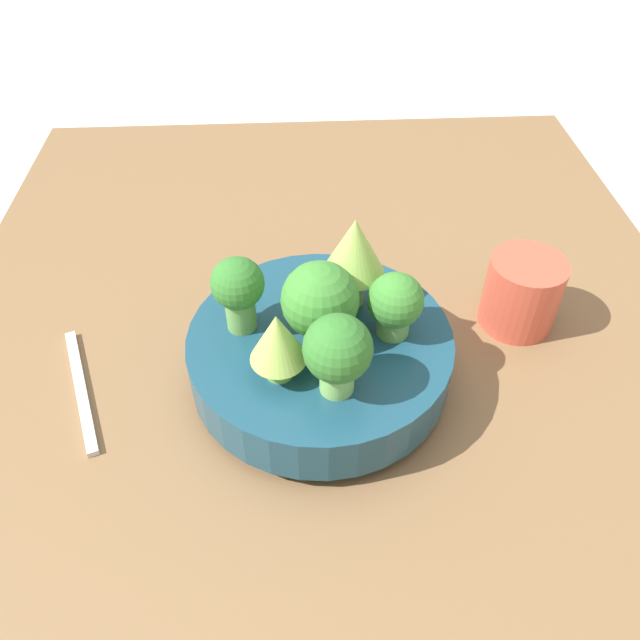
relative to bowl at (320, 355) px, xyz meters
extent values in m
plane|color=silver|center=(-0.03, 0.01, -0.07)|extent=(6.00, 6.00, 0.00)
cube|color=brown|center=(-0.03, 0.01, -0.05)|extent=(1.05, 0.82, 0.04)
cylinder|color=navy|center=(0.00, 0.00, -0.03)|extent=(0.11, 0.11, 0.01)
cylinder|color=navy|center=(0.00, 0.00, 0.00)|extent=(0.24, 0.24, 0.05)
cylinder|color=#609347|center=(0.00, 0.07, 0.04)|extent=(0.03, 0.03, 0.02)
sphere|color=#387A2D|center=(0.00, 0.07, 0.06)|extent=(0.05, 0.05, 0.05)
cylinder|color=#609347|center=(-0.02, -0.07, 0.04)|extent=(0.03, 0.03, 0.03)
sphere|color=#2D6B28|center=(-0.02, -0.07, 0.08)|extent=(0.05, 0.05, 0.05)
cylinder|color=#7AB256|center=(0.06, 0.01, 0.04)|extent=(0.03, 0.03, 0.03)
sphere|color=#2D6B28|center=(0.06, 0.01, 0.07)|extent=(0.06, 0.06, 0.06)
cylinder|color=#609347|center=(-0.04, 0.03, 0.04)|extent=(0.02, 0.02, 0.04)
cone|color=#93B751|center=(-0.04, 0.03, 0.09)|extent=(0.06, 0.06, 0.06)
cylinder|color=#7AB256|center=(0.00, 0.00, 0.04)|extent=(0.02, 0.02, 0.02)
sphere|color=#387A2D|center=(0.00, 0.00, 0.07)|extent=(0.07, 0.07, 0.07)
cylinder|color=#6BA34C|center=(0.04, -0.04, 0.04)|extent=(0.02, 0.02, 0.02)
cone|color=#93B751|center=(0.04, -0.04, 0.07)|extent=(0.05, 0.05, 0.05)
cylinder|color=#C64C38|center=(-0.07, 0.21, 0.00)|extent=(0.08, 0.08, 0.08)
cube|color=silver|center=(0.00, -0.23, -0.03)|extent=(0.16, 0.06, 0.01)
camera|label=1|loc=(0.40, -0.02, 0.43)|focal=35.00mm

